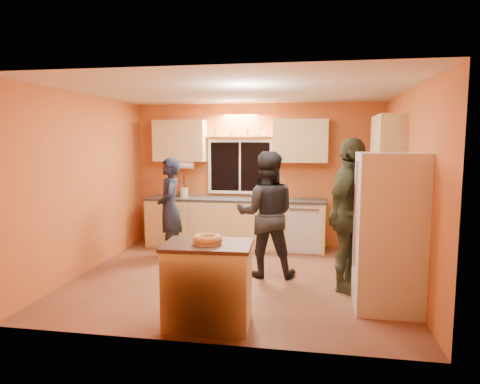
% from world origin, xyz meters
% --- Properties ---
extents(ground, '(4.50, 4.50, 0.00)m').
position_xyz_m(ground, '(0.00, 0.00, 0.00)').
color(ground, brown).
rests_on(ground, ground).
extents(room_shell, '(4.54, 4.04, 2.61)m').
position_xyz_m(room_shell, '(0.12, 0.41, 1.62)').
color(room_shell, '#D86437').
rests_on(room_shell, ground).
extents(back_counter, '(4.23, 0.62, 0.90)m').
position_xyz_m(back_counter, '(0.01, 1.70, 0.45)').
color(back_counter, '#DCBC73').
rests_on(back_counter, ground).
extents(right_counter, '(0.62, 1.84, 0.90)m').
position_xyz_m(right_counter, '(1.95, 0.50, 0.45)').
color(right_counter, '#DCBC73').
rests_on(right_counter, ground).
extents(refrigerator, '(0.72, 0.70, 1.80)m').
position_xyz_m(refrigerator, '(1.89, -0.80, 0.90)').
color(refrigerator, silver).
rests_on(refrigerator, ground).
extents(island, '(0.94, 0.66, 0.88)m').
position_xyz_m(island, '(-0.03, -1.58, 0.45)').
color(island, '#DCBC73').
rests_on(island, ground).
extents(bundt_pastry, '(0.31, 0.31, 0.09)m').
position_xyz_m(bundt_pastry, '(-0.03, -1.58, 0.92)').
color(bundt_pastry, tan).
rests_on(bundt_pastry, island).
extents(person_left, '(0.56, 0.70, 1.66)m').
position_xyz_m(person_left, '(-1.28, 0.85, 0.83)').
color(person_left, black).
rests_on(person_left, ground).
extents(person_center, '(0.93, 0.75, 1.78)m').
position_xyz_m(person_center, '(0.38, 0.18, 0.89)').
color(person_center, black).
rests_on(person_center, ground).
extents(person_right, '(0.91, 1.25, 1.97)m').
position_xyz_m(person_right, '(1.50, -0.25, 0.99)').
color(person_right, '#343A25').
rests_on(person_right, ground).
extents(mixing_bowl, '(0.42, 0.42, 0.08)m').
position_xyz_m(mixing_bowl, '(0.10, 1.71, 0.94)').
color(mixing_bowl, black).
rests_on(mixing_bowl, back_counter).
extents(utensil_crock, '(0.14, 0.14, 0.17)m').
position_xyz_m(utensil_crock, '(-1.29, 1.70, 0.99)').
color(utensil_crock, beige).
rests_on(utensil_crock, back_counter).
extents(potted_plant, '(0.28, 0.24, 0.30)m').
position_xyz_m(potted_plant, '(1.87, 0.52, 1.05)').
color(potted_plant, gray).
rests_on(potted_plant, right_counter).
extents(red_box, '(0.17, 0.14, 0.07)m').
position_xyz_m(red_box, '(2.01, 1.19, 0.94)').
color(red_box, maroon).
rests_on(red_box, right_counter).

